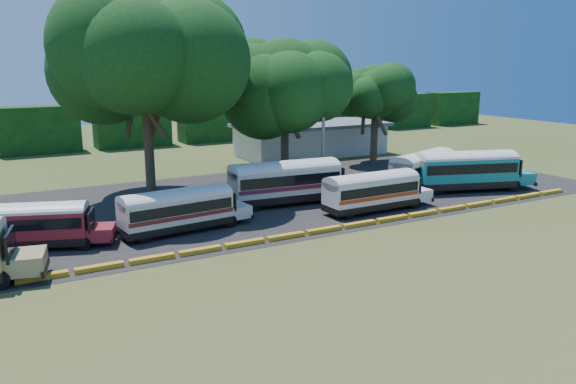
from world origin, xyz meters
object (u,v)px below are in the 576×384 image
bus_teal (468,168)px  bus_cream_west (179,208)px  bus_red (30,223)px  tree_west (144,56)px  bus_white_red (373,190)px

bus_teal → bus_cream_west: bearing=-163.0°
bus_red → tree_west: (10.15, 9.14, 10.23)m
bus_red → bus_cream_west: bearing=12.1°
bus_red → bus_cream_west: size_ratio=0.97×
bus_red → tree_west: bearing=61.1°
bus_cream_west → bus_teal: 27.01m
bus_white_red → bus_teal: bus_teal is taller
tree_west → bus_teal: bearing=-21.9°
bus_cream_west → bus_white_red: size_ratio=1.00×
bus_cream_west → bus_white_red: (15.07, -1.96, 0.03)m
bus_red → bus_teal: bus_teal is taller
bus_cream_west → bus_teal: (27.01, -0.24, 0.36)m
bus_white_red → tree_west: tree_west is taller
bus_white_red → tree_west: bearing=138.4°
bus_white_red → tree_west: size_ratio=0.57×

